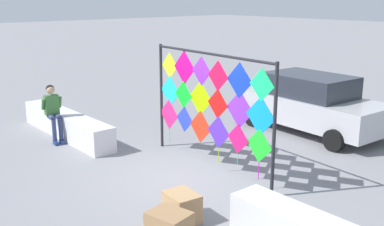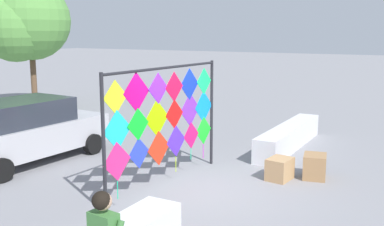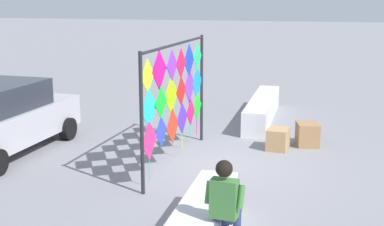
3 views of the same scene
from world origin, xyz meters
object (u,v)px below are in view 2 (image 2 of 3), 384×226
object	(u,v)px
cardboard_box_large	(315,166)
kite_display_rack	(166,113)
tree_broadleaf	(19,24)
cardboard_box_small	(280,169)
parked_car	(25,130)

from	to	relation	value
cardboard_box_large	kite_display_rack	bearing A→B (deg)	127.20
cardboard_box_large	tree_broadleaf	distance (m)	13.85
kite_display_rack	tree_broadleaf	size ratio (longest dim) A/B	0.72
cardboard_box_small	kite_display_rack	bearing A→B (deg)	127.15
tree_broadleaf	cardboard_box_large	bearing A→B (deg)	-103.29
kite_display_rack	cardboard_box_small	distance (m)	2.88
kite_display_rack	tree_broadleaf	distance (m)	11.76
tree_broadleaf	parked_car	bearing A→B (deg)	-130.46
kite_display_rack	tree_broadleaf	xyz separation A→B (m)	(5.13, 10.39, 2.02)
cardboard_box_small	tree_broadleaf	size ratio (longest dim) A/B	0.11
kite_display_rack	parked_car	xyz separation A→B (m)	(-0.23, 4.10, -0.77)
cardboard_box_large	tree_broadleaf	xyz separation A→B (m)	(3.09, 13.08, 3.33)
kite_display_rack	cardboard_box_small	xyz separation A→B (m)	(1.54, -2.03, -1.34)
cardboard_box_small	tree_broadleaf	bearing A→B (deg)	73.88
parked_car	kite_display_rack	bearing A→B (deg)	-86.81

